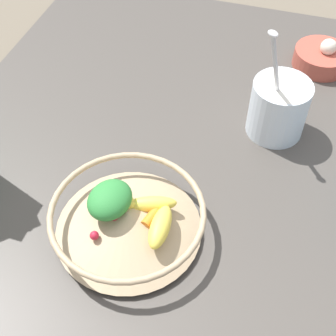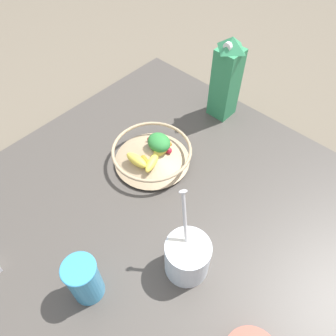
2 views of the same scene
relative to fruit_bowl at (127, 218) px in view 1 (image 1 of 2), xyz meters
name	(u,v)px [view 1 (image 1 of 2)]	position (x,y,z in m)	size (l,w,h in m)	color
ground_plane	(230,186)	(0.17, -0.14, -0.08)	(6.00, 6.00, 0.00)	#665B4C
countertop	(231,179)	(0.17, -0.14, -0.06)	(1.14, 1.14, 0.04)	#47423D
fruit_bowl	(127,218)	(0.00, 0.00, 0.00)	(0.25, 0.25, 0.09)	tan
yogurt_tub	(279,106)	(0.30, -0.19, 0.02)	(0.12, 0.11, 0.25)	silver
garlic_bowl	(321,57)	(0.54, -0.26, -0.02)	(0.12, 0.12, 0.07)	#B24C3D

